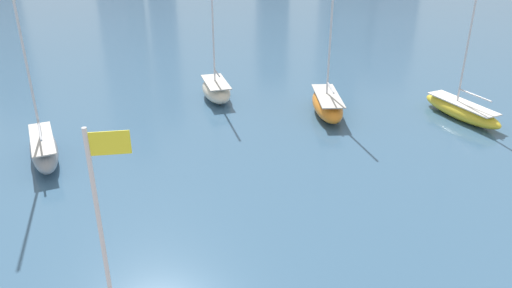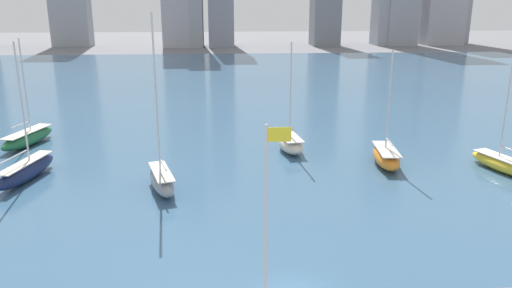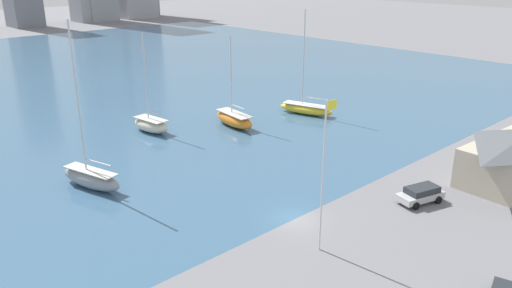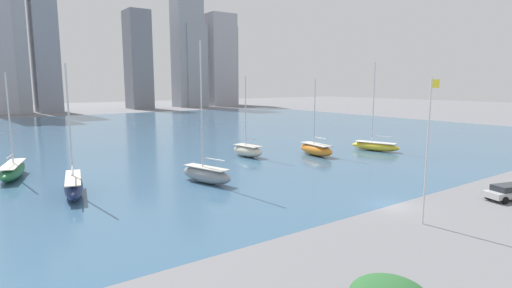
# 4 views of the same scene
# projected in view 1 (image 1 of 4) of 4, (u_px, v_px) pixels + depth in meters

# --- Properties ---
(harbor_water) EXTENTS (180.00, 140.00, 0.00)m
(harbor_water) POSITION_uv_depth(u_px,v_px,m) (176.00, 20.00, 85.57)
(harbor_water) COLOR #385B7A
(harbor_water) RESTS_ON ground_plane
(sailboat_yellow) EXTENTS (4.65, 8.90, 15.48)m
(sailboat_yellow) POSITION_uv_depth(u_px,v_px,m) (462.00, 109.00, 45.51)
(sailboat_yellow) COLOR yellow
(sailboat_yellow) RESTS_ON harbor_water
(sailboat_gray) EXTENTS (4.01, 7.97, 16.70)m
(sailboat_gray) POSITION_uv_depth(u_px,v_px,m) (43.00, 148.00, 37.73)
(sailboat_gray) COLOR gray
(sailboat_gray) RESTS_ON harbor_water
(sailboat_cream) EXTENTS (3.35, 6.50, 13.04)m
(sailboat_cream) POSITION_uv_depth(u_px,v_px,m) (216.00, 90.00, 50.00)
(sailboat_cream) COLOR beige
(sailboat_cream) RESTS_ON harbor_water
(sailboat_orange) EXTENTS (3.35, 8.03, 12.64)m
(sailboat_orange) POSITION_uv_depth(u_px,v_px,m) (327.00, 104.00, 46.27)
(sailboat_orange) COLOR orange
(sailboat_orange) RESTS_ON harbor_water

